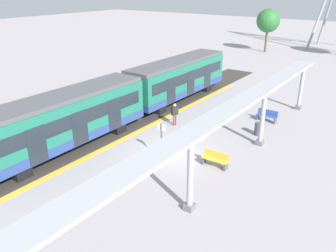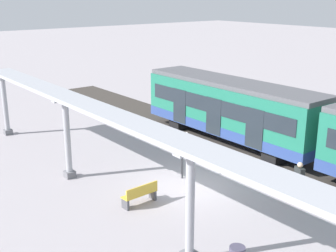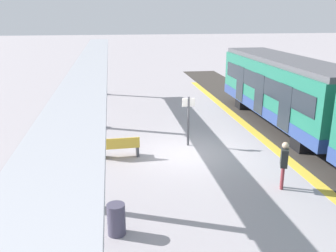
{
  "view_description": "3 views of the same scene",
  "coord_description": "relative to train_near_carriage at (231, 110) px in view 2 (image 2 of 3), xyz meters",
  "views": [
    {
      "loc": [
        10.36,
        -15.12,
        9.43
      ],
      "look_at": [
        -0.32,
        -0.19,
        1.78
      ],
      "focal_mm": 36.75,
      "sensor_mm": 36.0,
      "label": 1
    },
    {
      "loc": [
        11.65,
        13.21,
        8.02
      ],
      "look_at": [
        -0.88,
        -2.69,
        1.93
      ],
      "focal_mm": 47.18,
      "sensor_mm": 36.0,
      "label": 2
    },
    {
      "loc": [
        2.94,
        14.13,
        5.62
      ],
      "look_at": [
        0.96,
        1.29,
        1.61
      ],
      "focal_mm": 39.27,
      "sensor_mm": 36.0,
      "label": 3
    }
  ],
  "objects": [
    {
      "name": "ground_plane",
      "position": [
        5.72,
        3.21,
        -1.83
      ],
      "size": [
        176.0,
        176.0,
        0.0
      ],
      "primitive_type": "plane",
      "color": "#A0999D"
    },
    {
      "name": "tactile_edge_strip",
      "position": [
        1.83,
        3.21,
        -1.82
      ],
      "size": [
        0.47,
        31.81,
        0.01
      ],
      "primitive_type": "cube",
      "color": "gold",
      "rests_on": "ground"
    },
    {
      "name": "trackbed",
      "position": [
        -0.01,
        3.21,
        -1.82
      ],
      "size": [
        3.2,
        43.81,
        0.01
      ],
      "primitive_type": "cube",
      "color": "#38332D",
      "rests_on": "ground"
    },
    {
      "name": "train_near_carriage",
      "position": [
        0.0,
        0.0,
        0.0
      ],
      "size": [
        2.65,
        11.47,
        3.48
      ],
      "color": "#1D6C54",
      "rests_on": "ground"
    },
    {
      "name": "canopy_pillar_nearest",
      "position": [
        9.39,
        -9.04,
        0.05
      ],
      "size": [
        1.1,
        0.44,
        3.7
      ],
      "color": "slate",
      "rests_on": "ground"
    },
    {
      "name": "canopy_pillar_second",
      "position": [
        9.39,
        -0.91,
        0.05
      ],
      "size": [
        1.1,
        0.44,
        3.7
      ],
      "color": "slate",
      "rests_on": "ground"
    },
    {
      "name": "canopy_pillar_third",
      "position": [
        9.39,
        7.38,
        0.05
      ],
      "size": [
        1.1,
        0.44,
        3.7
      ],
      "color": "slate",
      "rests_on": "ground"
    },
    {
      "name": "canopy_beam",
      "position": [
        9.39,
        3.23,
        1.95
      ],
      "size": [
        1.2,
        25.35,
        0.16
      ],
      "primitive_type": "cube",
      "color": "#A8AAB2",
      "rests_on": "canopy_pillar_nearest"
    },
    {
      "name": "bench_near_end",
      "position": [
        8.42,
        3.3,
        -1.38
      ],
      "size": [
        1.52,
        0.5,
        0.86
      ],
      "color": "gold",
      "rests_on": "ground"
    },
    {
      "name": "platform_info_sign",
      "position": [
        5.45,
        2.32,
        -0.5
      ],
      "size": [
        0.56,
        0.1,
        2.2
      ],
      "color": "#4C4C51",
      "rests_on": "ground"
    },
    {
      "name": "passenger_waiting_near_edge",
      "position": [
        3.21,
        6.9,
        -0.8
      ],
      "size": [
        0.38,
        0.52,
        1.63
      ],
      "color": "maroon",
      "rests_on": "ground"
    }
  ]
}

